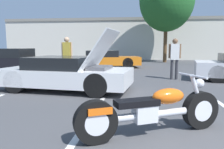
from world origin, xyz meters
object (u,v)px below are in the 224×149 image
at_px(parked_car_left_row, 14,62).
at_px(spectator_by_show_car, 175,55).
at_px(tree_background, 167,0).
at_px(motorcycle, 152,111).
at_px(show_car_hood_open, 66,73).
at_px(parked_car_mid_left_row, 104,59).
at_px(spectator_near_motorcycle, 67,53).

height_order(parked_car_left_row, spectator_by_show_car, spectator_by_show_car).
xyz_separation_m(tree_background, spectator_by_show_car, (-0.82, -10.17, -4.28)).
bearing_deg(parked_car_left_row, motorcycle, -46.78).
height_order(show_car_hood_open, spectator_by_show_car, show_car_hood_open).
distance_m(tree_background, parked_car_mid_left_row, 8.47).
bearing_deg(spectator_near_motorcycle, spectator_by_show_car, -4.22).
bearing_deg(spectator_near_motorcycle, parked_car_mid_left_row, 76.92).
relative_size(motorcycle, show_car_hood_open, 0.54).
bearing_deg(parked_car_left_row, parked_car_mid_left_row, 42.45).
bearing_deg(spectator_near_motorcycle, parked_car_left_row, 165.32).
bearing_deg(motorcycle, parked_car_mid_left_row, 76.90).
relative_size(show_car_hood_open, spectator_near_motorcycle, 2.38).
xyz_separation_m(parked_car_left_row, spectator_by_show_car, (8.03, -1.19, 0.43)).
relative_size(parked_car_left_row, spectator_near_motorcycle, 2.19).
bearing_deg(parked_car_left_row, spectator_near_motorcycle, -13.84).
bearing_deg(motorcycle, tree_background, 56.76).
bearing_deg(spectator_near_motorcycle, motorcycle, -61.43).
xyz_separation_m(parked_car_left_row, spectator_near_motorcycle, (3.15, -0.83, 0.50)).
bearing_deg(show_car_hood_open, parked_car_mid_left_row, 96.43).
relative_size(parked_car_mid_left_row, spectator_near_motorcycle, 2.65).
height_order(tree_background, spectator_by_show_car, tree_background).
distance_m(tree_background, parked_car_left_row, 13.46).
bearing_deg(motorcycle, spectator_by_show_car, 52.08).
height_order(motorcycle, parked_car_left_row, parked_car_left_row).
bearing_deg(show_car_hood_open, tree_background, 76.94).
bearing_deg(motorcycle, parked_car_left_row, 106.63).
relative_size(motorcycle, parked_car_left_row, 0.58).
distance_m(tree_background, spectator_near_motorcycle, 12.10).
bearing_deg(parked_car_left_row, tree_background, 46.27).
bearing_deg(spectator_by_show_car, parked_car_left_row, 171.60).
bearing_deg(tree_background, parked_car_left_row, -134.58).
xyz_separation_m(motorcycle, spectator_near_motorcycle, (-3.55, 6.52, 0.72)).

